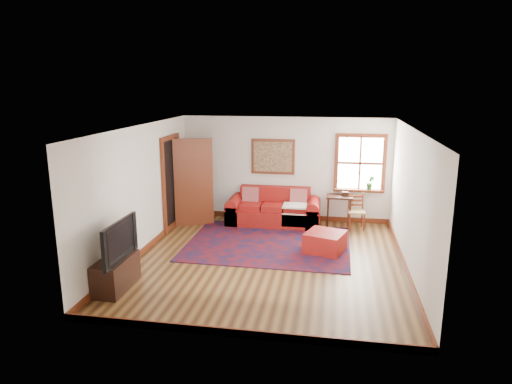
% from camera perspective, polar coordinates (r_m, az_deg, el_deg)
% --- Properties ---
extents(ground, '(5.50, 5.50, 0.00)m').
position_cam_1_polar(ground, '(8.74, 1.59, -8.51)').
color(ground, '#3F2410').
rests_on(ground, ground).
extents(room_envelope, '(5.04, 5.54, 2.52)m').
position_cam_1_polar(room_envelope, '(8.28, 1.68, 2.19)').
color(room_envelope, silver).
rests_on(room_envelope, ground).
extents(window, '(1.18, 0.20, 1.38)m').
position_cam_1_polar(window, '(10.92, 13.00, 2.80)').
color(window, white).
rests_on(window, ground).
extents(doorway, '(0.89, 1.08, 2.14)m').
position_cam_1_polar(doorway, '(10.59, -8.86, 1.31)').
color(doorway, black).
rests_on(doorway, ground).
extents(framed_artwork, '(1.05, 0.07, 0.85)m').
position_cam_1_polar(framed_artwork, '(10.97, 2.12, 4.43)').
color(framed_artwork, maroon).
rests_on(framed_artwork, ground).
extents(persian_rug, '(3.35, 2.69, 0.02)m').
position_cam_1_polar(persian_rug, '(9.58, 1.55, -6.43)').
color(persian_rug, '#570C10').
rests_on(persian_rug, ground).
extents(red_leather_sofa, '(2.17, 0.90, 0.85)m').
position_cam_1_polar(red_leather_sofa, '(10.85, 2.25, -2.52)').
color(red_leather_sofa, maroon).
rests_on(red_leather_sofa, ground).
extents(red_ottoman, '(0.89, 0.89, 0.40)m').
position_cam_1_polar(red_ottoman, '(9.19, 8.62, -6.20)').
color(red_ottoman, maroon).
rests_on(red_ottoman, ground).
extents(side_table, '(0.60, 0.45, 0.73)m').
position_cam_1_polar(side_table, '(10.77, 10.36, -1.10)').
color(side_table, black).
rests_on(side_table, ground).
extents(ladder_back_chair, '(0.41, 0.40, 0.81)m').
position_cam_1_polar(ladder_back_chair, '(10.72, 12.40, -2.19)').
color(ladder_back_chair, tan).
rests_on(ladder_back_chair, ground).
extents(media_cabinet, '(0.43, 0.95, 0.52)m').
position_cam_1_polar(media_cabinet, '(7.84, -17.10, -9.70)').
color(media_cabinet, black).
rests_on(media_cabinet, ground).
extents(television, '(0.15, 1.12, 0.65)m').
position_cam_1_polar(television, '(7.60, -17.39, -5.76)').
color(television, black).
rests_on(television, media_cabinet).
extents(candle_hurricane, '(0.12, 0.12, 0.18)m').
position_cam_1_polar(candle_hurricane, '(7.99, -15.83, -6.52)').
color(candle_hurricane, silver).
rests_on(candle_hurricane, media_cabinet).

